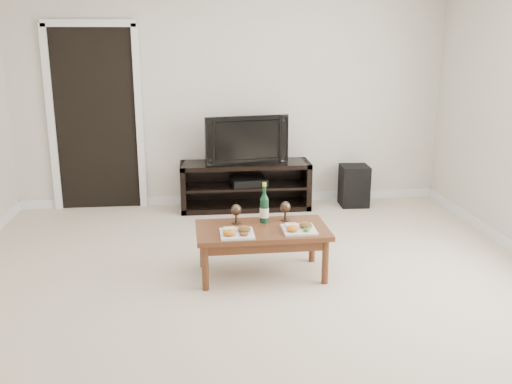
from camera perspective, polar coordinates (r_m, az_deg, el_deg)
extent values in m
plane|color=beige|center=(4.38, 0.24, -11.28)|extent=(5.50, 5.50, 0.00)
cube|color=beige|center=(6.70, -2.48, 9.72)|extent=(5.00, 0.04, 2.60)
cube|color=black|center=(6.78, -15.71, 6.89)|extent=(0.90, 0.02, 2.05)
cube|color=black|center=(6.63, -1.08, 0.65)|extent=(1.49, 0.45, 0.55)
imported|color=black|center=(6.51, -1.10, 5.34)|extent=(0.97, 0.28, 0.55)
cube|color=black|center=(6.61, -0.73, 1.06)|extent=(0.43, 0.35, 0.08)
cube|color=black|center=(6.85, 9.78, 0.64)|extent=(0.34, 0.34, 0.48)
cube|color=#592C18|center=(4.82, 0.60, -5.97)|extent=(1.11, 0.62, 0.42)
cube|color=white|center=(4.58, -1.92, -3.90)|extent=(0.27, 0.27, 0.07)
cube|color=white|center=(4.68, 4.33, -3.49)|extent=(0.27, 0.27, 0.07)
cylinder|color=#0E341E|center=(4.84, 0.84, -1.07)|extent=(0.07, 0.07, 0.35)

